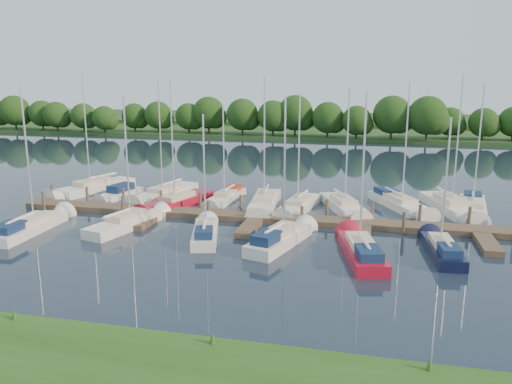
% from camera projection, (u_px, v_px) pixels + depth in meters
% --- Properties ---
extents(ground, '(260.00, 260.00, 0.00)m').
position_uv_depth(ground, '(230.00, 254.00, 31.20)').
color(ground, '#17212E').
rests_on(ground, ground).
extents(dock, '(40.00, 6.00, 0.40)m').
position_uv_depth(dock, '(256.00, 220.00, 38.10)').
color(dock, '#4F3A2C').
rests_on(dock, ground).
extents(mooring_pilings, '(38.24, 2.84, 2.00)m').
position_uv_depth(mooring_pilings, '(259.00, 211.00, 39.08)').
color(mooring_pilings, '#473D33').
rests_on(mooring_pilings, ground).
extents(far_shore, '(180.00, 30.00, 0.60)m').
position_uv_depth(far_shore, '(331.00, 132.00, 102.39)').
color(far_shore, '#29461B').
rests_on(far_shore, ground).
extents(distant_hill, '(220.00, 40.00, 1.40)m').
position_uv_depth(distant_hill, '(339.00, 120.00, 126.05)').
color(distant_hill, '#2F5525').
rests_on(distant_hill, ground).
extents(treeline, '(144.64, 9.60, 8.31)m').
position_uv_depth(treeline, '(301.00, 116.00, 90.03)').
color(treeline, '#38281C').
rests_on(treeline, ground).
extents(sailboat_n_0, '(4.87, 9.34, 12.01)m').
position_uv_depth(sailboat_n_0, '(93.00, 189.00, 48.30)').
color(sailboat_n_0, white).
rests_on(sailboat_n_0, ground).
extents(motorboat, '(2.42, 5.47, 1.50)m').
position_uv_depth(motorboat, '(120.00, 194.00, 46.06)').
color(motorboat, white).
rests_on(motorboat, ground).
extents(sailboat_n_2, '(3.69, 8.94, 11.18)m').
position_uv_depth(sailboat_n_2, '(164.00, 194.00, 46.20)').
color(sailboat_n_2, white).
rests_on(sailboat_n_2, ground).
extents(sailboat_n_3, '(4.06, 8.72, 11.04)m').
position_uv_depth(sailboat_n_3, '(176.00, 203.00, 42.82)').
color(sailboat_n_3, '#AC0F25').
rests_on(sailboat_n_3, ground).
extents(sailboat_n_4, '(2.19, 6.92, 8.78)m').
position_uv_depth(sailboat_n_4, '(226.00, 198.00, 44.73)').
color(sailboat_n_4, white).
rests_on(sailboat_n_4, ground).
extents(sailboat_n_5, '(2.80, 8.92, 11.36)m').
position_uv_depth(sailboat_n_5, '(265.00, 205.00, 42.32)').
color(sailboat_n_5, white).
rests_on(sailboat_n_5, ground).
extents(sailboat_n_6, '(2.93, 7.97, 10.01)m').
position_uv_depth(sailboat_n_6, '(299.00, 207.00, 41.68)').
color(sailboat_n_6, white).
rests_on(sailboat_n_6, ground).
extents(sailboat_n_7, '(4.41, 8.05, 10.43)m').
position_uv_depth(sailboat_n_7, '(344.00, 207.00, 41.48)').
color(sailboat_n_7, white).
rests_on(sailboat_n_7, ground).
extents(sailboat_n_8, '(5.22, 8.29, 10.83)m').
position_uv_depth(sailboat_n_8, '(399.00, 204.00, 42.41)').
color(sailboat_n_8, white).
rests_on(sailboat_n_8, ground).
extents(sailboat_n_9, '(4.18, 9.01, 11.54)m').
position_uv_depth(sailboat_n_9, '(450.00, 208.00, 41.18)').
color(sailboat_n_9, white).
rests_on(sailboat_n_9, ground).
extents(sailboat_n_10, '(3.13, 8.58, 10.70)m').
position_uv_depth(sailboat_n_10, '(472.00, 208.00, 41.06)').
color(sailboat_n_10, white).
rests_on(sailboat_n_10, ground).
extents(sailboat_s_0, '(2.22, 8.30, 10.60)m').
position_uv_depth(sailboat_s_0, '(31.00, 227.00, 35.71)').
color(sailboat_s_0, white).
rests_on(sailboat_s_0, ground).
extents(sailboat_s_1, '(3.42, 7.89, 10.14)m').
position_uv_depth(sailboat_s_1, '(128.00, 224.00, 36.66)').
color(sailboat_s_1, white).
rests_on(sailboat_s_1, ground).
extents(sailboat_s_2, '(3.12, 6.80, 8.82)m').
position_uv_depth(sailboat_s_2, '(205.00, 234.00, 34.19)').
color(sailboat_s_2, white).
rests_on(sailboat_s_2, ground).
extents(sailboat_s_3, '(3.57, 7.77, 10.09)m').
position_uv_depth(sailboat_s_3, '(281.00, 240.00, 32.79)').
color(sailboat_s_3, white).
rests_on(sailboat_s_3, ground).
extents(sailboat_s_4, '(3.38, 8.13, 10.32)m').
position_uv_depth(sailboat_s_4, '(361.00, 251.00, 30.69)').
color(sailboat_s_4, '#AC0F25').
rests_on(sailboat_s_4, ground).
extents(sailboat_s_5, '(2.16, 6.86, 8.84)m').
position_uv_depth(sailboat_s_5, '(442.00, 250.00, 30.90)').
color(sailboat_s_5, black).
rests_on(sailboat_s_5, ground).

